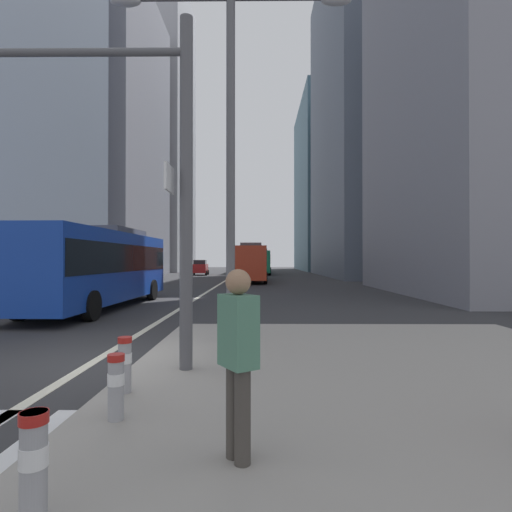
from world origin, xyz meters
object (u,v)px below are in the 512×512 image
Objects in this scene: traffic_signal_gantry at (53,134)px; car_receding_near at (264,266)px; bollard_right at (125,361)px; street_lamp_post at (231,115)px; car_oncoming_mid at (200,267)px; city_bus_red_distant at (260,261)px; bollard_left at (116,383)px; pedestrian_waiting at (238,353)px; city_bus_red_receding at (251,261)px; bollard_front at (34,463)px; city_bus_blue_oncoming at (100,264)px.

car_receding_near is at bearing 85.95° from traffic_signal_gantry.
bollard_right is at bearing -36.59° from traffic_signal_gantry.
bollard_right is at bearing -109.04° from street_lamp_post.
bollard_right is (5.78, -46.84, -0.41)m from car_oncoming_mid.
city_bus_red_distant is at bearing 89.05° from street_lamp_post.
city_bus_red_distant is 49.26m from bollard_right.
bollard_left is (-1.76, -50.19, -1.26)m from city_bus_red_distant.
city_bus_red_distant is 2.64× the size of car_oncoming_mid.
traffic_signal_gantry is 3.81× the size of pedestrian_waiting.
pedestrian_waiting is at bearing -89.04° from city_bus_red_receding.
city_bus_red_receding is at bearing 88.67° from bollard_front.
city_bus_red_distant is 13.98× the size of bollard_right.
city_bus_red_distant is (6.71, 38.08, -0.00)m from city_bus_blue_oncoming.
street_lamp_post is at bearing -91.40° from car_receding_near.
traffic_signal_gantry is 5.47m from pedestrian_waiting.
city_bus_red_distant is 8.15m from car_oncoming_mid.
city_bus_blue_oncoming reaches higher than bollard_front.
city_bus_red_distant is at bearing 87.69° from bollard_right.
city_bus_blue_oncoming is at bearing 116.16° from pedestrian_waiting.
pedestrian_waiting is at bearing -32.95° from bollard_left.
car_oncoming_mid is (-6.90, 15.29, -0.85)m from city_bus_red_receding.
street_lamp_post is at bearing 82.04° from bollard_front.
traffic_signal_gantry is 8.88× the size of bollard_left.
city_bus_red_receding is 13.79× the size of bollard_front.
street_lamp_post reaches higher than pedestrian_waiting.
city_bus_red_distant reaches higher than bollard_front.
bollard_front is 0.45× the size of pedestrian_waiting.
city_bus_red_distant reaches higher than pedestrian_waiting.
car_receding_near is at bearing 86.95° from city_bus_red_distant.
city_bus_red_receding is 14.62× the size of bollard_left.
bollard_front is at bearing -64.53° from traffic_signal_gantry.
street_lamp_post reaches higher than bollard_right.
car_oncoming_mid is at bearing 97.15° from bollard_left.
city_bus_red_distant is at bearing 85.69° from traffic_signal_gantry.
car_receding_near is at bearing 87.78° from bollard_left.
car_receding_near is 0.68× the size of traffic_signal_gantry.
traffic_signal_gantry is at bearing -94.31° from city_bus_red_distant.
car_oncoming_mid is at bearing -163.05° from city_bus_red_distant.
car_oncoming_mid is 50.11m from bollard_front.
city_bus_blue_oncoming is at bearing -105.98° from city_bus_red_receding.
city_bus_blue_oncoming is at bearing 128.17° from street_lamp_post.
traffic_signal_gantry reaches higher than car_oncoming_mid.
pedestrian_waiting reaches higher than bollard_left.
bollard_right is (1.63, -1.21, -3.56)m from traffic_signal_gantry.
street_lamp_post reaches higher than city_bus_blue_oncoming.
bollard_right is (-1.13, -31.56, -1.25)m from city_bus_red_receding.
city_bus_blue_oncoming is 21.25m from city_bus_red_receding.
traffic_signal_gantry is 4.10m from bollard_right.
traffic_signal_gantry is at bearing -95.20° from city_bus_red_receding.
car_oncoming_mid is at bearing 114.31° from city_bus_red_receding.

